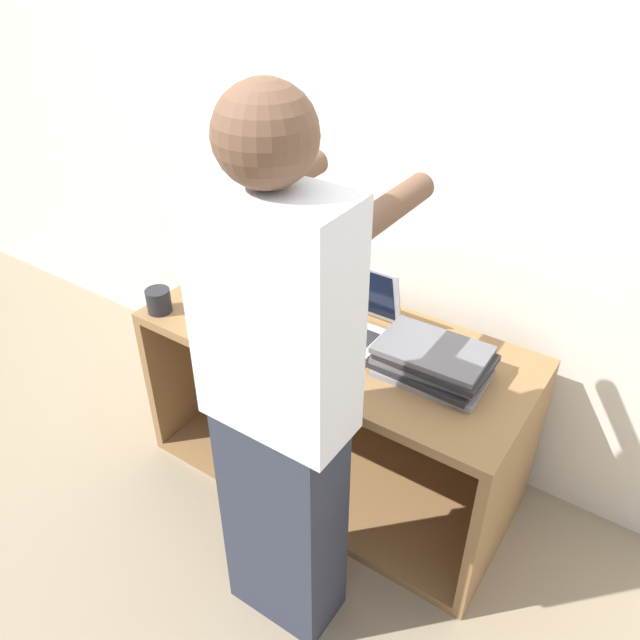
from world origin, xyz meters
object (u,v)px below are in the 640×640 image
object	(u,v)px
laptop_stack_left	(251,297)
mug	(159,301)
person	(280,407)
laptop_stack_right	(433,361)
laptop_open	(342,318)

from	to	relation	value
laptop_stack_left	mug	xyz separation A→B (m)	(-0.25, -0.23, 0.02)
person	mug	bearing A→B (deg)	158.55
laptop_stack_left	laptop_stack_right	xyz separation A→B (m)	(0.76, 0.00, 0.02)
laptop_stack_left	mug	size ratio (longest dim) A/B	3.88
laptop_open	laptop_stack_right	distance (m)	0.38
laptop_open	laptop_stack_right	bearing A→B (deg)	-7.27
laptop_open	laptop_stack_left	size ratio (longest dim) A/B	0.98
laptop_open	laptop_stack_right	size ratio (longest dim) A/B	0.94
laptop_open	mug	size ratio (longest dim) A/B	3.78
laptop_stack_left	laptop_stack_right	distance (m)	0.76
laptop_open	laptop_stack_left	xyz separation A→B (m)	(-0.38, -0.05, -0.02)
person	mug	distance (m)	0.89
laptop_open	laptop_stack_right	xyz separation A→B (m)	(0.38, -0.05, 0.00)
laptop_stack_left	laptop_stack_right	world-z (taller)	laptop_stack_right
laptop_stack_right	person	world-z (taller)	person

